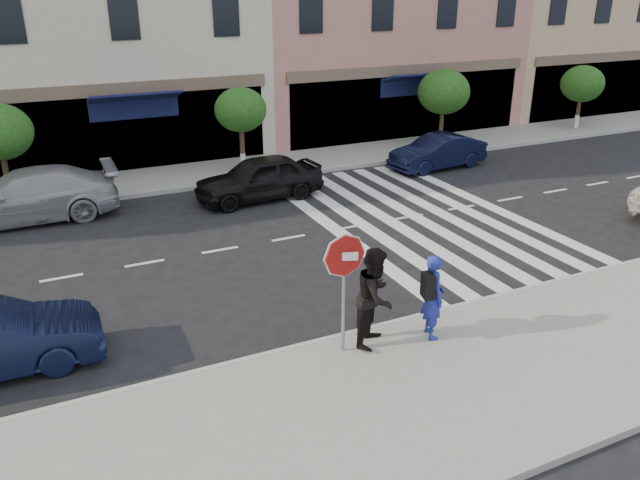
{
  "coord_description": "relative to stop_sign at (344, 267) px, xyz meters",
  "views": [
    {
      "loc": [
        -4.18,
        -11.06,
        6.65
      ],
      "look_at": [
        1.28,
        0.43,
        1.4
      ],
      "focal_mm": 35.0,
      "sensor_mm": 36.0,
      "label": 1
    }
  ],
  "objects": [
    {
      "name": "ground",
      "position": [
        -0.6,
        2.03,
        -1.91
      ],
      "size": [
        120.0,
        120.0,
        0.0
      ],
      "primitive_type": "plane",
      "color": "black",
      "rests_on": "ground"
    },
    {
      "name": "sidewalk_near",
      "position": [
        -0.6,
        -1.72,
        -1.84
      ],
      "size": [
        60.0,
        4.5,
        0.15
      ],
      "primitive_type": "cube",
      "color": "gray",
      "rests_on": "ground"
    },
    {
      "name": "sidewalk_far",
      "position": [
        -0.6,
        13.03,
        -1.84
      ],
      "size": [
        60.0,
        3.0,
        0.15
      ],
      "primitive_type": "cube",
      "color": "gray",
      "rests_on": "ground"
    },
    {
      "name": "building_centre",
      "position": [
        -1.1,
        19.03,
        3.59
      ],
      "size": [
        11.0,
        9.0,
        11.0
      ],
      "primitive_type": "cube",
      "color": "beige",
      "rests_on": "ground"
    },
    {
      "name": "street_tree_c",
      "position": [
        2.4,
        12.83,
        0.45
      ],
      "size": [
        1.9,
        1.9,
        3.04
      ],
      "color": "#473323",
      "rests_on": "sidewalk_far"
    },
    {
      "name": "street_tree_ea",
      "position": [
        11.4,
        12.83,
        0.48
      ],
      "size": [
        2.2,
        2.2,
        3.19
      ],
      "color": "#473323",
      "rests_on": "sidewalk_far"
    },
    {
      "name": "street_tree_eb",
      "position": [
        19.4,
        12.83,
        0.31
      ],
      "size": [
        2.0,
        2.0,
        2.94
      ],
      "color": "#473323",
      "rests_on": "sidewalk_far"
    },
    {
      "name": "stop_sign",
      "position": [
        0.0,
        0.0,
        0.0
      ],
      "size": [
        0.8,
        0.33,
        2.41
      ],
      "rotation": [
        0.0,
        0.0,
        -0.36
      ],
      "color": "gray",
      "rests_on": "sidewalk_near"
    },
    {
      "name": "photographer",
      "position": [
        1.83,
        -0.24,
        -0.89
      ],
      "size": [
        0.57,
        0.72,
        1.74
      ],
      "primitive_type": "imported",
      "rotation": [
        0.0,
        0.0,
        1.31
      ],
      "color": "navy",
      "rests_on": "sidewalk_near"
    },
    {
      "name": "walker",
      "position": [
        0.7,
        0.03,
        -0.77
      ],
      "size": [
        1.22,
        1.2,
        1.98
      ],
      "primitive_type": "imported",
      "rotation": [
        0.0,
        0.0,
        0.73
      ],
      "color": "black",
      "rests_on": "sidewalk_near"
    },
    {
      "name": "car_far_left",
      "position": [
        -5.12,
        10.74,
        -1.14
      ],
      "size": [
        5.33,
        2.28,
        1.53
      ],
      "primitive_type": "imported",
      "rotation": [
        0.0,
        0.0,
        -1.6
      ],
      "color": "#98989D",
      "rests_on": "ground"
    },
    {
      "name": "car_far_mid",
      "position": [
        1.87,
        9.63,
        -1.19
      ],
      "size": [
        4.34,
        1.99,
        1.44
      ],
      "primitive_type": "imported",
      "rotation": [
        0.0,
        0.0,
        -1.5
      ],
      "color": "black",
      "rests_on": "ground"
    },
    {
      "name": "car_far_right",
      "position": [
        9.38,
        10.19,
        -1.27
      ],
      "size": [
        4.0,
        1.69,
        1.29
      ],
      "primitive_type": "imported",
      "rotation": [
        0.0,
        0.0,
        -1.49
      ],
      "color": "black",
      "rests_on": "ground"
    }
  ]
}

